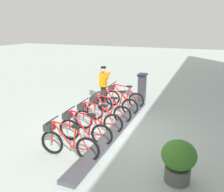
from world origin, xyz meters
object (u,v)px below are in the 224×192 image
payment_kiosk (142,87)px  planter_bush (178,159)px  bike_docked_2 (106,110)px  bike_docked_3 (96,119)px  worker_near_rack (103,84)px  bike_docked_4 (83,129)px  bike_docked_1 (115,103)px  bike_docked_5 (67,142)px  bike_docked_0 (122,97)px

payment_kiosk → planter_bush: bearing=113.1°
payment_kiosk → bike_docked_2: payment_kiosk is taller
bike_docked_2 → bike_docked_3: same height
worker_near_rack → bike_docked_4: bearing=104.3°
bike_docked_4 → worker_near_rack: 3.57m
bike_docked_3 → bike_docked_1: bearing=-90.0°
worker_near_rack → bike_docked_5: bearing=101.5°
bike_docked_4 → bike_docked_5: (0.00, 0.86, 0.00)m
bike_docked_1 → bike_docked_2: 0.86m
worker_near_rack → bike_docked_0: bearing=-179.7°
bike_docked_5 → planter_bush: (-2.80, -0.06, 0.11)m
bike_docked_5 → planter_bush: 2.80m
bike_docked_5 → bike_docked_2: bearing=-90.0°
payment_kiosk → bike_docked_1: bearing=72.7°
payment_kiosk → planter_bush: 5.66m
bike_docked_1 → bike_docked_4: bearing=90.0°
payment_kiosk → bike_docked_2: (0.57, 2.69, -0.24)m
payment_kiosk → bike_docked_1: (0.57, 1.83, -0.24)m
bike_docked_1 → bike_docked_3: bearing=90.0°
bike_docked_0 → bike_docked_4: same height
bike_docked_0 → bike_docked_1: bearing=90.0°
bike_docked_1 → bike_docked_3: size_ratio=1.00×
bike_docked_2 → worker_near_rack: (0.88, -1.71, 0.48)m
bike_docked_1 → worker_near_rack: bearing=-44.3°
bike_docked_2 → bike_docked_4: 1.72m
bike_docked_0 → bike_docked_5: size_ratio=1.00×
bike_docked_2 → planter_bush: bike_docked_2 is taller
bike_docked_2 → bike_docked_5: (0.00, 2.58, 0.00)m
bike_docked_2 → worker_near_rack: worker_near_rack is taller
bike_docked_0 → bike_docked_3: same height
bike_docked_3 → bike_docked_4: (0.00, 0.86, 0.00)m
bike_docked_4 → payment_kiosk: bearing=-97.4°
planter_bush → bike_docked_5: bearing=1.3°
bike_docked_1 → bike_docked_5: same height
bike_docked_3 → payment_kiosk: bearing=-99.1°
bike_docked_5 → worker_near_rack: size_ratio=1.04×
planter_bush → bike_docked_2: bearing=-42.0°
bike_docked_3 → bike_docked_5: same height
bike_docked_1 → bike_docked_5: (0.00, 3.43, 0.00)m
bike_docked_5 → bike_docked_0: bearing=-90.0°
bike_docked_2 → planter_bush: 3.76m
worker_near_rack → bike_docked_2: bearing=117.1°
bike_docked_4 → bike_docked_5: same height
bike_docked_1 → planter_bush: bike_docked_1 is taller
worker_near_rack → payment_kiosk: bearing=-145.9°
bike_docked_0 → bike_docked_2: same height
bike_docked_0 → bike_docked_3: 2.58m
bike_docked_3 → planter_bush: bearing=149.4°
payment_kiosk → planter_bush: size_ratio=1.32×
planter_bush → bike_docked_0: bearing=-56.6°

